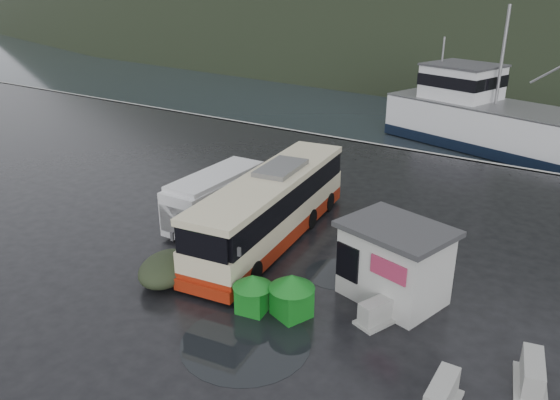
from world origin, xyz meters
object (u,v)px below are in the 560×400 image
Objects in this scene: white_van at (218,222)px; jersey_barrier_b at (379,321)px; ticket_kiosk at (391,297)px; fishing_trawler at (530,138)px; waste_bin_right at (253,310)px; jersey_barrier_c at (529,386)px; waste_bin_left at (292,315)px; coach_bus at (272,239)px; dome_tent at (167,281)px.

white_van is 3.46× the size of jersey_barrier_b.
fishing_trawler is at bearing 105.08° from ticket_kiosk.
waste_bin_right is 8.86m from jersey_barrier_c.
white_van reaches higher than jersey_barrier_b.
waste_bin_left is at bearing -78.03° from fishing_trawler.
ticket_kiosk is 1.63m from jersey_barrier_b.
jersey_barrier_c is (7.51, 0.74, 0.00)m from waste_bin_left.
fishing_trawler is (2.36, 28.99, 0.00)m from waste_bin_left.
waste_bin_right is 0.05× the size of fishing_trawler.
coach_bus is 6.01m from waste_bin_left.
jersey_barrier_b is at bearing -66.72° from ticket_kiosk.
coach_bus is 25.22m from fishing_trawler.
coach_bus reaches higher than jersey_barrier_b.
waste_bin_left is at bearing 7.18° from dome_tent.
waste_bin_right reaches higher than jersey_barrier_b.
waste_bin_right is 3.96m from dome_tent.
waste_bin_left is 0.93× the size of jersey_barrier_b.
fishing_trawler is at bearing 75.65° from dome_tent.
waste_bin_right is (2.64, -5.05, 0.00)m from coach_bus.
fishing_trawler reaches higher than white_van.
ticket_kiosk reaches higher than jersey_barrier_b.
coach_bus reaches higher than ticket_kiosk.
waste_bin_left is (7.12, -4.72, 0.00)m from white_van.
waste_bin_right is at bearing -43.49° from white_van.
waste_bin_left is 7.54m from jersey_barrier_c.
white_van is at bearing 164.76° from jersey_barrier_c.
jersey_barrier_b is (9.77, -3.38, 0.00)m from white_van.
fishing_trawler reaches higher than coach_bus.
waste_bin_left is at bearing -114.22° from ticket_kiosk.
jersey_barrier_b is 0.97× the size of jersey_barrier_c.
ticket_kiosk is (7.64, 3.62, 0.00)m from dome_tent.
waste_bin_right is at bearing -154.96° from jersey_barrier_b.
jersey_barrier_b is 27.64m from fishing_trawler.
dome_tent is 1.58× the size of jersey_barrier_b.
dome_tent is at bearing -173.75° from jersey_barrier_c.
waste_bin_right is 0.39× the size of ticket_kiosk.
dome_tent is at bearing -72.41° from white_van.
waste_bin_left is (3.91, -4.56, 0.00)m from coach_bus.
ticket_kiosk reaches higher than white_van.
ticket_kiosk is at bearing 50.82° from waste_bin_left.
fishing_trawler reaches higher than dome_tent.
white_van is at bearing 160.94° from jersey_barrier_b.
jersey_barrier_b is 0.06× the size of fishing_trawler.
fishing_trawler is (7.58, 29.64, 0.00)m from dome_tent.
fishing_trawler reaches higher than ticket_kiosk.
ticket_kiosk is (6.32, -1.60, 0.00)m from coach_bus.
coach_bus is at bearing 117.61° from waste_bin_right.
coach_bus is 3.22m from white_van.
jersey_barrier_c is at bearing -26.34° from coach_bus.
coach_bus is at bearing -87.77° from fishing_trawler.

